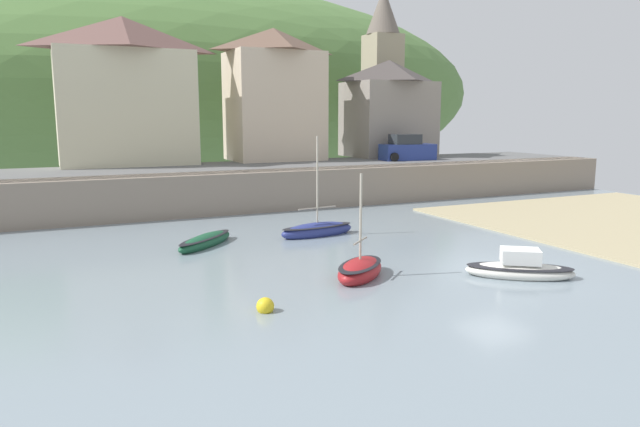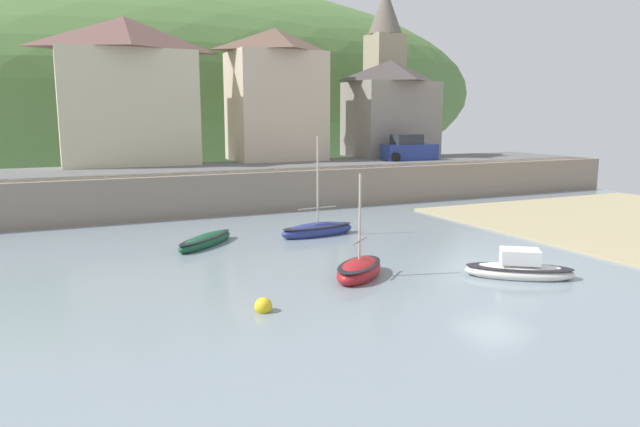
{
  "view_description": "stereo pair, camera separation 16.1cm",
  "coord_description": "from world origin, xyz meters",
  "px_view_note": "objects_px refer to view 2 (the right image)",
  "views": [
    {
      "loc": [
        -15.06,
        -16.59,
        5.71
      ],
      "look_at": [
        -4.45,
        6.22,
        1.49
      ],
      "focal_mm": 32.73,
      "sensor_mm": 36.0,
      "label": 1
    },
    {
      "loc": [
        -14.91,
        -16.65,
        5.71
      ],
      "look_at": [
        -4.45,
        6.22,
        1.49
      ],
      "focal_mm": 32.73,
      "sensor_mm": 36.0,
      "label": 2
    }
  ],
  "objects_px": {
    "motorboat_with_cabin": "(206,241)",
    "parked_car_near_slipway": "(409,149)",
    "sailboat_white_hull": "(359,270)",
    "dinghy_open_wooden": "(318,230)",
    "waterfront_building_left": "(127,91)",
    "waterfront_building_right": "(390,108)",
    "waterfront_building_centre": "(276,94)",
    "mooring_buoy": "(263,306)",
    "church_with_spire": "(384,69)",
    "sailboat_blue_trim": "(519,269)"
  },
  "relations": [
    {
      "from": "waterfront_building_left",
      "to": "mooring_buoy",
      "type": "bearing_deg",
      "value": -88.9
    },
    {
      "from": "sailboat_blue_trim",
      "to": "mooring_buoy",
      "type": "bearing_deg",
      "value": -146.36
    },
    {
      "from": "dinghy_open_wooden",
      "to": "motorboat_with_cabin",
      "type": "bearing_deg",
      "value": 172.7
    },
    {
      "from": "waterfront_building_centre",
      "to": "motorboat_with_cabin",
      "type": "relative_size",
      "value": 2.77
    },
    {
      "from": "waterfront_building_centre",
      "to": "mooring_buoy",
      "type": "relative_size",
      "value": 18.11
    },
    {
      "from": "waterfront_building_left",
      "to": "motorboat_with_cabin",
      "type": "xyz_separation_m",
      "value": [
        1.07,
        -16.68,
        -7.17
      ]
    },
    {
      "from": "waterfront_building_right",
      "to": "dinghy_open_wooden",
      "type": "height_order",
      "value": "waterfront_building_right"
    },
    {
      "from": "waterfront_building_right",
      "to": "waterfront_building_left",
      "type": "bearing_deg",
      "value": -180.0
    },
    {
      "from": "sailboat_white_hull",
      "to": "sailboat_blue_trim",
      "type": "relative_size",
      "value": 1.01
    },
    {
      "from": "waterfront_building_centre",
      "to": "church_with_spire",
      "type": "bearing_deg",
      "value": 18.79
    },
    {
      "from": "motorboat_with_cabin",
      "to": "parked_car_near_slipway",
      "type": "xyz_separation_m",
      "value": [
        18.55,
        12.18,
        2.99
      ]
    },
    {
      "from": "waterfront_building_left",
      "to": "church_with_spire",
      "type": "xyz_separation_m",
      "value": [
        22.42,
        4.0,
        2.41
      ]
    },
    {
      "from": "waterfront_building_centre",
      "to": "mooring_buoy",
      "type": "height_order",
      "value": "waterfront_building_centre"
    },
    {
      "from": "waterfront_building_centre",
      "to": "parked_car_near_slipway",
      "type": "height_order",
      "value": "waterfront_building_centre"
    },
    {
      "from": "waterfront_building_centre",
      "to": "motorboat_with_cabin",
      "type": "xyz_separation_m",
      "value": [
        -9.6,
        -16.68,
        -7.11
      ]
    },
    {
      "from": "waterfront_building_centre",
      "to": "dinghy_open_wooden",
      "type": "bearing_deg",
      "value": -103.91
    },
    {
      "from": "waterfront_building_left",
      "to": "sailboat_blue_trim",
      "type": "relative_size",
      "value": 2.52
    },
    {
      "from": "waterfront_building_right",
      "to": "waterfront_building_centre",
      "type": "bearing_deg",
      "value": 180.0
    },
    {
      "from": "waterfront_building_left",
      "to": "parked_car_near_slipway",
      "type": "relative_size",
      "value": 2.32
    },
    {
      "from": "waterfront_building_centre",
      "to": "sailboat_white_hull",
      "type": "xyz_separation_m",
      "value": [
        -5.84,
        -24.08,
        -7.04
      ]
    },
    {
      "from": "motorboat_with_cabin",
      "to": "mooring_buoy",
      "type": "relative_size",
      "value": 6.53
    },
    {
      "from": "sailboat_white_hull",
      "to": "dinghy_open_wooden",
      "type": "distance_m",
      "value": 7.54
    },
    {
      "from": "dinghy_open_wooden",
      "to": "mooring_buoy",
      "type": "xyz_separation_m",
      "value": [
        -6.02,
        -9.41,
        -0.12
      ]
    },
    {
      "from": "waterfront_building_centre",
      "to": "mooring_buoy",
      "type": "xyz_separation_m",
      "value": [
        -10.16,
        -26.14,
        -7.16
      ]
    },
    {
      "from": "sailboat_white_hull",
      "to": "motorboat_with_cabin",
      "type": "bearing_deg",
      "value": 74.64
    },
    {
      "from": "dinghy_open_wooden",
      "to": "sailboat_blue_trim",
      "type": "bearing_deg",
      "value": -76.65
    },
    {
      "from": "waterfront_building_right",
      "to": "parked_car_near_slipway",
      "type": "height_order",
      "value": "waterfront_building_right"
    },
    {
      "from": "dinghy_open_wooden",
      "to": "mooring_buoy",
      "type": "bearing_deg",
      "value": -129.36
    },
    {
      "from": "mooring_buoy",
      "to": "waterfront_building_right",
      "type": "bearing_deg",
      "value": 52.35
    },
    {
      "from": "church_with_spire",
      "to": "dinghy_open_wooden",
      "type": "relative_size",
      "value": 2.9
    },
    {
      "from": "waterfront_building_centre",
      "to": "sailboat_blue_trim",
      "type": "xyz_separation_m",
      "value": [
        -0.6,
        -26.42,
        -7.04
      ]
    },
    {
      "from": "parked_car_near_slipway",
      "to": "church_with_spire",
      "type": "bearing_deg",
      "value": 76.67
    },
    {
      "from": "waterfront_building_left",
      "to": "waterfront_building_centre",
      "type": "relative_size",
      "value": 1.01
    },
    {
      "from": "waterfront_building_centre",
      "to": "parked_car_near_slipway",
      "type": "xyz_separation_m",
      "value": [
        8.95,
        -4.5,
        -4.12
      ]
    },
    {
      "from": "dinghy_open_wooden",
      "to": "motorboat_with_cabin",
      "type": "height_order",
      "value": "dinghy_open_wooden"
    },
    {
      "from": "motorboat_with_cabin",
      "to": "church_with_spire",
      "type": "bearing_deg",
      "value": -0.03
    },
    {
      "from": "waterfront_building_left",
      "to": "motorboat_with_cabin",
      "type": "distance_m",
      "value": 18.19
    },
    {
      "from": "dinghy_open_wooden",
      "to": "waterfront_building_left",
      "type": "bearing_deg",
      "value": 104.54
    },
    {
      "from": "waterfront_building_left",
      "to": "sailboat_white_hull",
      "type": "xyz_separation_m",
      "value": [
        4.83,
        -24.08,
        -7.1
      ]
    },
    {
      "from": "motorboat_with_cabin",
      "to": "waterfront_building_right",
      "type": "bearing_deg",
      "value": -3.71
    },
    {
      "from": "motorboat_with_cabin",
      "to": "sailboat_blue_trim",
      "type": "bearing_deg",
      "value": -91.37
    },
    {
      "from": "mooring_buoy",
      "to": "waterfront_building_centre",
      "type": "bearing_deg",
      "value": 68.76
    },
    {
      "from": "mooring_buoy",
      "to": "sailboat_blue_trim",
      "type": "bearing_deg",
      "value": -1.67
    },
    {
      "from": "waterfront_building_centre",
      "to": "waterfront_building_right",
      "type": "distance_m",
      "value": 10.05
    },
    {
      "from": "waterfront_building_left",
      "to": "mooring_buoy",
      "type": "distance_m",
      "value": 27.13
    },
    {
      "from": "mooring_buoy",
      "to": "church_with_spire",
      "type": "bearing_deg",
      "value": 53.98
    },
    {
      "from": "church_with_spire",
      "to": "dinghy_open_wooden",
      "type": "xyz_separation_m",
      "value": [
        -15.9,
        -20.73,
        -9.51
      ]
    },
    {
      "from": "parked_car_near_slipway",
      "to": "waterfront_building_centre",
      "type": "bearing_deg",
      "value": 158.24
    },
    {
      "from": "sailboat_blue_trim",
      "to": "waterfront_building_left",
      "type": "bearing_deg",
      "value": 146.17
    },
    {
      "from": "sailboat_white_hull",
      "to": "parked_car_near_slipway",
      "type": "bearing_deg",
      "value": 10.66
    }
  ]
}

